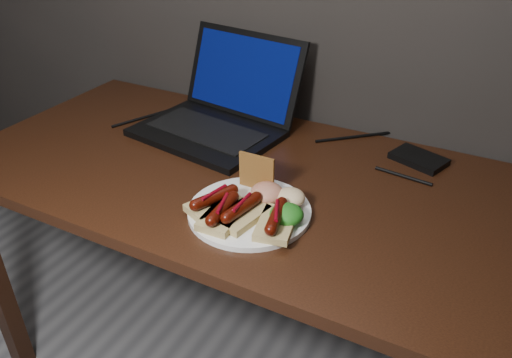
% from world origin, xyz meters
% --- Properties ---
extents(desk, '(1.40, 0.70, 0.75)m').
position_xyz_m(desk, '(0.00, 1.38, 0.66)').
color(desk, '#371A0D').
rests_on(desk, ground).
extents(laptop, '(0.42, 0.40, 0.25)m').
position_xyz_m(laptop, '(-0.16, 1.56, 0.80)').
color(laptop, black).
rests_on(laptop, desk).
extents(hard_drive, '(0.15, 0.12, 0.02)m').
position_xyz_m(hard_drive, '(0.39, 1.63, 0.76)').
color(hard_drive, black).
rests_on(hard_drive, desk).
extents(desk_cables, '(0.88, 0.40, 0.01)m').
position_xyz_m(desk_cables, '(0.03, 1.55, 0.75)').
color(desk_cables, black).
rests_on(desk_cables, desk).
extents(plate, '(0.33, 0.33, 0.01)m').
position_xyz_m(plate, '(0.12, 1.23, 0.76)').
color(plate, white).
rests_on(plate, desk).
extents(bread_sausage_left, '(0.11, 0.13, 0.04)m').
position_xyz_m(bread_sausage_left, '(0.05, 1.20, 0.78)').
color(bread_sausage_left, '#CCBA78').
rests_on(bread_sausage_left, plate).
extents(bread_sausage_center, '(0.09, 0.13, 0.04)m').
position_xyz_m(bread_sausage_center, '(0.12, 1.19, 0.78)').
color(bread_sausage_center, '#CCBA78').
rests_on(bread_sausage_center, plate).
extents(bread_sausage_right, '(0.09, 0.13, 0.04)m').
position_xyz_m(bread_sausage_right, '(0.20, 1.20, 0.78)').
color(bread_sausage_right, '#CCBA78').
rests_on(bread_sausage_right, plate).
extents(bread_sausage_extra, '(0.08, 0.12, 0.04)m').
position_xyz_m(bread_sausage_extra, '(0.09, 1.17, 0.78)').
color(bread_sausage_extra, '#CCBA78').
rests_on(bread_sausage_extra, plate).
extents(crispbread, '(0.08, 0.01, 0.08)m').
position_xyz_m(crispbread, '(0.09, 1.31, 0.80)').
color(crispbread, '#975929').
rests_on(crispbread, plate).
extents(salad_greens, '(0.07, 0.07, 0.04)m').
position_xyz_m(salad_greens, '(0.21, 1.23, 0.78)').
color(salad_greens, '#1E5B12').
rests_on(salad_greens, plate).
extents(salsa_mound, '(0.07, 0.07, 0.04)m').
position_xyz_m(salsa_mound, '(0.14, 1.28, 0.78)').
color(salsa_mound, '#A81210').
rests_on(salsa_mound, plate).
extents(coleslaw_mound, '(0.06, 0.06, 0.04)m').
position_xyz_m(coleslaw_mound, '(0.19, 1.29, 0.78)').
color(coleslaw_mound, silver).
rests_on(coleslaw_mound, plate).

